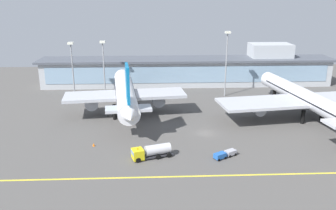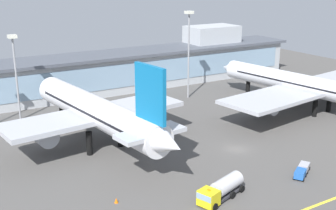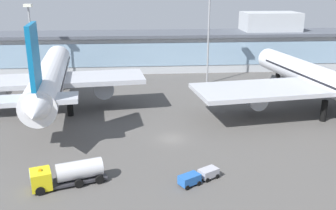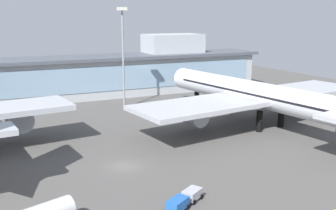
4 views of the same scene
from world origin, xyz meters
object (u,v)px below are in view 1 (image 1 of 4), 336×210
(apron_light_mast_east, at_px, (103,59))
(apron_light_mast_centre, at_px, (227,54))
(apron_light_mast_west, at_px, (72,61))
(airliner_near_left, at_px, (125,93))
(airliner_near_right, at_px, (307,99))
(fuel_tanker_truck, at_px, (151,151))
(baggage_tug_near, at_px, (225,154))
(safety_cone, at_px, (94,145))

(apron_light_mast_east, bearing_deg, apron_light_mast_centre, -5.61)
(apron_light_mast_west, height_order, apron_light_mast_centre, apron_light_mast_centre)
(airliner_near_left, xyz_separation_m, airliner_near_right, (51.82, -5.41, -0.90))
(airliner_near_left, distance_m, apron_light_mast_east, 25.74)
(fuel_tanker_truck, distance_m, baggage_tug_near, 16.26)
(apron_light_mast_east, bearing_deg, apron_light_mast_west, -159.44)
(baggage_tug_near, height_order, apron_light_mast_east, apron_light_mast_east)
(safety_cone, bearing_deg, apron_light_mast_east, 93.71)
(baggage_tug_near, distance_m, apron_light_mast_west, 65.84)
(apron_light_mast_centre, bearing_deg, safety_cone, -133.99)
(baggage_tug_near, xyz_separation_m, apron_light_mast_west, (-42.68, 48.64, 12.16))
(airliner_near_left, distance_m, fuel_tanker_truck, 29.91)
(apron_light_mast_east, distance_m, safety_cone, 46.84)
(airliner_near_left, relative_size, apron_light_mast_east, 2.60)
(apron_light_mast_west, bearing_deg, apron_light_mast_east, 20.56)
(fuel_tanker_truck, bearing_deg, apron_light_mast_east, -90.40)
(apron_light_mast_west, relative_size, apron_light_mast_east, 1.01)
(airliner_near_right, xyz_separation_m, apron_light_mast_west, (-70.86, 24.98, 7.09))
(airliner_near_right, bearing_deg, fuel_tanker_truck, 109.46)
(apron_light_mast_west, bearing_deg, baggage_tug_near, -48.74)
(fuel_tanker_truck, height_order, baggage_tug_near, fuel_tanker_truck)
(baggage_tug_near, relative_size, safety_cone, 7.54)
(airliner_near_left, distance_m, baggage_tug_near, 37.95)
(fuel_tanker_truck, relative_size, safety_cone, 12.66)
(apron_light_mast_west, xyz_separation_m, apron_light_mast_centre, (52.42, -0.40, 1.90))
(airliner_near_left, relative_size, safety_cone, 67.06)
(fuel_tanker_truck, height_order, apron_light_mast_centre, apron_light_mast_centre)
(airliner_near_right, height_order, baggage_tug_near, airliner_near_right)
(apron_light_mast_centre, relative_size, apron_light_mast_east, 1.18)
(baggage_tug_near, distance_m, apron_light_mast_east, 62.91)
(apron_light_mast_west, height_order, apron_light_mast_east, apron_light_mast_west)
(airliner_near_left, distance_m, airliner_near_right, 52.11)
(airliner_near_right, xyz_separation_m, apron_light_mast_centre, (-18.44, 24.58, 8.98))
(airliner_near_right, bearing_deg, apron_light_mast_east, 56.71)
(apron_light_mast_west, bearing_deg, safety_cone, -72.59)
(airliner_near_left, xyz_separation_m, apron_light_mast_west, (-19.04, 19.57, 6.19))
(airliner_near_left, height_order, airliner_near_right, airliner_near_left)
(airliner_near_right, distance_m, apron_light_mast_east, 67.65)
(airliner_near_right, relative_size, apron_light_mast_centre, 2.53)
(airliner_near_left, relative_size, fuel_tanker_truck, 5.30)
(apron_light_mast_west, xyz_separation_m, apron_light_mast_east, (10.03, 3.76, -0.07))
(apron_light_mast_centre, relative_size, safety_cone, 30.49)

